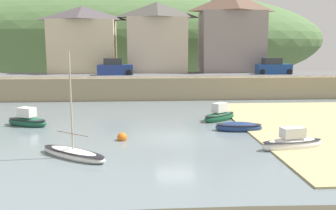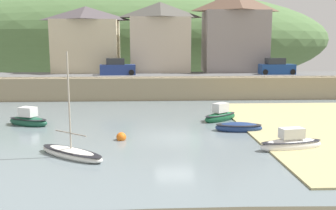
% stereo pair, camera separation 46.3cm
% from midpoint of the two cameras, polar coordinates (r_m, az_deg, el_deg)
% --- Properties ---
extents(ground, '(48.00, 41.00, 0.61)m').
position_cam_midpoint_polar(ground, '(14.97, 9.01, -13.32)').
color(ground, slate).
extents(quay_seawall, '(48.00, 9.40, 2.40)m').
position_cam_midpoint_polar(quay_seawall, '(40.81, -1.29, 2.89)').
color(quay_seawall, gray).
rests_on(quay_seawall, ground).
extents(hillside_backdrop, '(80.00, 44.00, 19.74)m').
position_cam_midpoint_polar(hillside_backdrop, '(78.28, -6.03, 9.97)').
color(hillside_backdrop, '#517542').
rests_on(hillside_backdrop, ground).
extents(waterfront_building_left, '(8.34, 5.80, 8.28)m').
position_cam_midpoint_polar(waterfront_building_left, '(48.85, -13.23, 9.87)').
color(waterfront_building_left, beige).
rests_on(waterfront_building_left, ground).
extents(waterfront_building_centre, '(7.82, 4.84, 8.87)m').
position_cam_midpoint_polar(waterfront_building_centre, '(48.26, -1.98, 10.48)').
color(waterfront_building_centre, beige).
rests_on(waterfront_building_centre, ground).
extents(waterfront_building_right, '(8.26, 5.47, 10.14)m').
position_cam_midpoint_polar(waterfront_building_right, '(49.55, 9.51, 11.08)').
color(waterfront_building_right, gray).
rests_on(waterfront_building_right, ground).
extents(church_with_spire, '(3.00, 3.00, 14.78)m').
position_cam_midpoint_polar(church_with_spire, '(53.51, 8.20, 13.59)').
color(church_with_spire, gray).
rests_on(church_with_spire, ground).
extents(sailboat_blue_trim, '(3.28, 2.90, 1.58)m').
position_cam_midpoint_polar(sailboat_blue_trim, '(29.34, 7.51, -1.62)').
color(sailboat_blue_trim, '#165431').
rests_on(sailboat_blue_trim, ground).
extents(motorboat_with_cabin, '(4.27, 3.63, 5.69)m').
position_cam_midpoint_polar(motorboat_with_cabin, '(20.36, -15.07, -7.19)').
color(motorboat_with_cabin, white).
rests_on(motorboat_with_cabin, ground).
extents(sailboat_white_hull, '(3.92, 1.65, 1.45)m').
position_cam_midpoint_polar(sailboat_white_hull, '(22.25, 18.04, -5.59)').
color(sailboat_white_hull, white).
rests_on(sailboat_white_hull, ground).
extents(sailboat_nearest_shore, '(3.34, 1.57, 0.78)m').
position_cam_midpoint_polar(sailboat_nearest_shore, '(26.10, 10.35, -3.37)').
color(sailboat_nearest_shore, navy).
rests_on(sailboat_nearest_shore, ground).
extents(sailboat_far_left, '(3.52, 2.46, 1.54)m').
position_cam_midpoint_polar(sailboat_far_left, '(29.18, -21.34, -2.26)').
color(sailboat_far_left, '#1B4F39').
rests_on(sailboat_far_left, ground).
extents(parked_car_near_slipway, '(4.25, 2.11, 1.95)m').
position_cam_midpoint_polar(parked_car_near_slipway, '(43.95, -8.59, 5.67)').
color(parked_car_near_slipway, navy).
rests_on(parked_car_near_slipway, ground).
extents(parked_car_by_wall, '(4.12, 1.82, 1.95)m').
position_cam_midpoint_polar(parked_car_by_wall, '(46.43, 15.64, 5.62)').
color(parked_car_by_wall, navy).
rests_on(parked_car_by_wall, ground).
extents(mooring_buoy, '(0.61, 0.61, 0.61)m').
position_cam_midpoint_polar(mooring_buoy, '(23.32, -7.66, -4.97)').
color(mooring_buoy, orange).
rests_on(mooring_buoy, ground).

